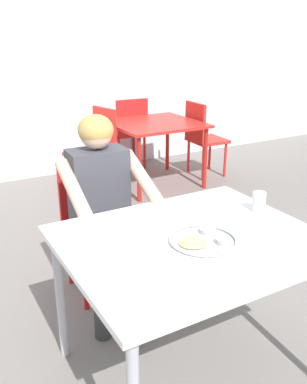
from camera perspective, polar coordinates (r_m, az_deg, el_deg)
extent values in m
cube|color=slate|center=(2.37, 6.48, -23.03)|extent=(12.00, 12.00, 0.05)
cube|color=white|center=(5.01, -18.74, 20.75)|extent=(12.00, 0.12, 3.40)
cube|color=white|center=(1.92, 5.18, -6.62)|extent=(1.14, 0.94, 0.03)
cylinder|color=#B2B2B7|center=(2.24, -12.54, -13.74)|extent=(0.04, 0.04, 0.71)
cylinder|color=#B2B2B7|center=(2.66, 9.04, -7.67)|extent=(0.04, 0.04, 0.71)
cylinder|color=#B7BABF|center=(1.88, 6.71, -6.72)|extent=(0.30, 0.30, 0.01)
torus|color=#B7BABF|center=(1.87, 6.73, -6.42)|extent=(0.30, 0.30, 0.01)
cylinder|color=#B2B5BA|center=(1.87, 9.53, -6.57)|extent=(0.07, 0.07, 0.02)
cylinder|color=#C65119|center=(1.87, 9.54, -6.46)|extent=(0.06, 0.06, 0.01)
cylinder|color=#B2B5BA|center=(1.95, 7.31, -5.19)|extent=(0.07, 0.07, 0.02)
cylinder|color=maroon|center=(1.95, 7.31, -5.07)|extent=(0.06, 0.06, 0.01)
ellipsoid|color=#DBB77A|center=(1.85, 5.38, -6.87)|extent=(0.15, 0.15, 0.01)
ellipsoid|color=tan|center=(1.86, 5.08, -6.46)|extent=(0.10, 0.09, 0.01)
cylinder|color=silver|center=(2.23, 14.08, -1.31)|extent=(0.07, 0.07, 0.10)
cylinder|color=#593319|center=(2.22, 14.15, -0.56)|extent=(0.06, 0.06, 0.02)
cube|color=red|center=(2.71, -7.55, -5.47)|extent=(0.40, 0.43, 0.04)
cube|color=red|center=(2.80, -9.07, -0.03)|extent=(0.37, 0.05, 0.39)
cylinder|color=red|center=(2.73, -3.09, -10.36)|extent=(0.03, 0.03, 0.40)
cylinder|color=red|center=(2.64, -9.25, -11.78)|extent=(0.03, 0.03, 0.40)
cylinder|color=red|center=(3.00, -5.67, -7.42)|extent=(0.03, 0.03, 0.40)
cylinder|color=red|center=(2.92, -11.30, -8.60)|extent=(0.03, 0.03, 0.40)
cylinder|color=#363636|center=(2.50, -0.36, -13.03)|extent=(0.10, 0.10, 0.44)
cylinder|color=#363636|center=(2.53, -2.41, -5.87)|extent=(0.14, 0.41, 0.12)
cylinder|color=#363636|center=(2.41, -6.97, -14.73)|extent=(0.10, 0.10, 0.44)
cylinder|color=#363636|center=(2.43, -8.89, -7.24)|extent=(0.14, 0.41, 0.12)
cube|color=#3F3F47|center=(2.55, -7.44, 0.31)|extent=(0.35, 0.22, 0.50)
cylinder|color=beige|center=(2.43, -1.55, 1.96)|extent=(0.10, 0.46, 0.25)
cylinder|color=beige|center=(2.30, -10.83, 0.44)|extent=(0.10, 0.46, 0.25)
sphere|color=beige|center=(2.45, -7.82, 7.99)|extent=(0.19, 0.19, 0.19)
ellipsoid|color=tan|center=(2.45, -7.83, 8.31)|extent=(0.21, 0.20, 0.18)
cube|color=red|center=(4.62, 0.18, 9.26)|extent=(0.93, 0.90, 0.03)
cylinder|color=#AD1E18|center=(4.18, -1.96, 3.03)|extent=(0.04, 0.04, 0.68)
cylinder|color=#AD1E18|center=(4.60, 7.01, 4.52)|extent=(0.04, 0.04, 0.68)
cylinder|color=#AD1E18|center=(4.86, -6.29, 5.45)|extent=(0.04, 0.04, 0.68)
cylinder|color=#AD1E18|center=(5.23, 1.90, 6.63)|extent=(0.04, 0.04, 0.68)
cube|color=red|center=(4.40, -8.64, 5.14)|extent=(0.50, 0.46, 0.04)
cube|color=red|center=(4.45, -6.64, 8.53)|extent=(0.11, 0.36, 0.43)
cylinder|color=red|center=(4.26, -9.32, 1.31)|extent=(0.03, 0.03, 0.43)
cylinder|color=red|center=(4.51, -11.39, 2.26)|extent=(0.03, 0.03, 0.43)
cylinder|color=red|center=(4.44, -5.54, 2.30)|extent=(0.03, 0.03, 0.43)
cylinder|color=red|center=(4.68, -7.72, 3.17)|extent=(0.03, 0.03, 0.43)
cube|color=red|center=(5.04, 7.31, 6.99)|extent=(0.41, 0.43, 0.04)
cube|color=red|center=(4.90, 5.67, 9.45)|extent=(0.06, 0.39, 0.43)
cylinder|color=red|center=(5.31, 7.62, 5.20)|extent=(0.03, 0.03, 0.41)
cylinder|color=red|center=(5.06, 9.68, 4.29)|extent=(0.03, 0.03, 0.41)
cylinder|color=red|center=(5.15, 4.76, 4.82)|extent=(0.03, 0.03, 0.41)
cylinder|color=red|center=(4.89, 6.75, 3.87)|extent=(0.03, 0.03, 0.41)
cube|color=red|center=(5.32, -3.69, 8.00)|extent=(0.44, 0.40, 0.04)
cube|color=red|center=(5.12, -2.90, 10.11)|extent=(0.41, 0.05, 0.42)
cylinder|color=red|center=(5.45, -5.98, 5.74)|extent=(0.03, 0.03, 0.42)
cylinder|color=red|center=(5.58, -2.67, 6.20)|extent=(0.03, 0.03, 0.42)
cylinder|color=red|center=(5.17, -4.67, 4.98)|extent=(0.03, 0.03, 0.42)
cylinder|color=red|center=(5.31, -1.23, 5.47)|extent=(0.03, 0.03, 0.42)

